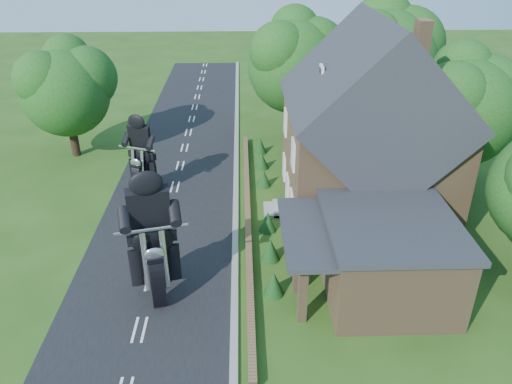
{
  "coord_description": "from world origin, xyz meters",
  "views": [
    {
      "loc": [
        4.05,
        -17.61,
        13.7
      ],
      "look_at": [
        4.67,
        2.94,
        2.8
      ],
      "focal_mm": 35.0,
      "sensor_mm": 36.0,
      "label": 1
    }
  ],
  "objects_px": {
    "garden_wall": "(248,217)",
    "annex": "(384,255)",
    "motorcycle_lead": "(157,278)",
    "motorcycle_follow": "(145,181)",
    "house": "(368,136)"
  },
  "relations": [
    {
      "from": "garden_wall",
      "to": "annex",
      "type": "xyz_separation_m",
      "value": [
        5.57,
        -5.8,
        1.57
      ]
    },
    {
      "from": "motorcycle_lead",
      "to": "motorcycle_follow",
      "type": "relative_size",
      "value": 1.23
    },
    {
      "from": "annex",
      "to": "motorcycle_follow",
      "type": "distance_m",
      "value": 14.82
    },
    {
      "from": "garden_wall",
      "to": "house",
      "type": "xyz_separation_m",
      "value": [
        6.19,
        1.0,
        4.14
      ]
    },
    {
      "from": "motorcycle_follow",
      "to": "house",
      "type": "bearing_deg",
      "value": -170.5
    },
    {
      "from": "motorcycle_follow",
      "to": "annex",
      "type": "bearing_deg",
      "value": 162.17
    },
    {
      "from": "garden_wall",
      "to": "house",
      "type": "relative_size",
      "value": 2.15
    },
    {
      "from": "annex",
      "to": "motorcycle_follow",
      "type": "bearing_deg",
      "value": 141.06
    },
    {
      "from": "motorcycle_lead",
      "to": "motorcycle_follow",
      "type": "bearing_deg",
      "value": -90.81
    },
    {
      "from": "motorcycle_lead",
      "to": "motorcycle_follow",
      "type": "xyz_separation_m",
      "value": [
        -2.06,
        9.38,
        -0.16
      ]
    },
    {
      "from": "house",
      "to": "motorcycle_lead",
      "type": "height_order",
      "value": "house"
    },
    {
      "from": "garden_wall",
      "to": "motorcycle_follow",
      "type": "distance_m",
      "value": 6.9
    },
    {
      "from": "garden_wall",
      "to": "motorcycle_lead",
      "type": "xyz_separation_m",
      "value": [
        -3.87,
        -5.89,
        0.68
      ]
    },
    {
      "from": "garden_wall",
      "to": "motorcycle_follow",
      "type": "xyz_separation_m",
      "value": [
        -5.93,
        3.49,
        0.52
      ]
    },
    {
      "from": "annex",
      "to": "motorcycle_lead",
      "type": "bearing_deg",
      "value": -179.44
    }
  ]
}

